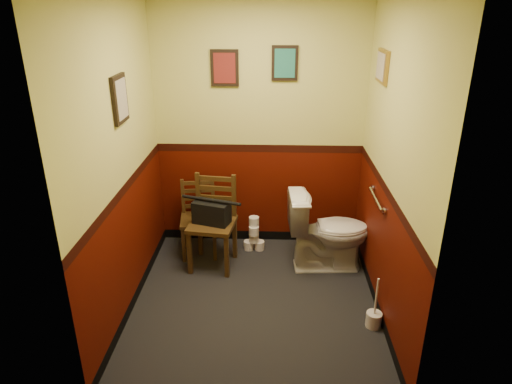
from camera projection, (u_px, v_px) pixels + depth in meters
floor at (255, 302)px, 4.22m from camera, size 2.20×2.40×0.00m
wall_back at (259, 126)px, 4.80m from camera, size 2.20×0.00×2.70m
wall_front at (246, 234)px, 2.59m from camera, size 2.20×0.00×2.70m
wall_left at (121, 163)px, 3.73m from camera, size 0.00×2.40×2.70m
wall_right at (392, 166)px, 3.65m from camera, size 0.00×2.40×2.70m
grab_bar at (376, 199)px, 4.04m from camera, size 0.05×0.56×0.06m
framed_print_back_a at (225, 68)px, 4.56m from camera, size 0.28×0.04×0.36m
framed_print_back_b at (285, 63)px, 4.52m from camera, size 0.26×0.04×0.34m
framed_print_left at (120, 99)px, 3.63m from camera, size 0.04×0.30×0.38m
framed_print_right at (382, 66)px, 3.93m from camera, size 0.04×0.34×0.28m
toilet at (328, 232)px, 4.63m from camera, size 0.86×0.52×0.81m
toilet_brush at (374, 319)px, 3.88m from camera, size 0.13×0.13×0.48m
chair_left at (199, 218)px, 4.91m from camera, size 0.42×0.42×0.81m
chair_right at (213, 222)px, 4.66m from camera, size 0.50×0.50×0.95m
handbag at (212, 212)px, 4.57m from camera, size 0.40×0.28×0.26m
tp_stack at (254, 236)px, 5.04m from camera, size 0.23×0.14×0.40m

